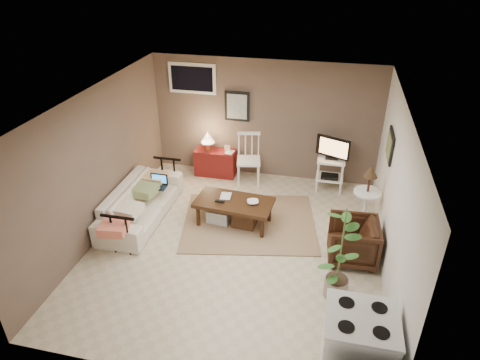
% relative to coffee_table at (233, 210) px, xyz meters
% --- Properties ---
extents(floor, '(5.00, 5.00, 0.00)m').
position_rel_coffee_table_xyz_m(floor, '(0.17, -0.57, -0.27)').
color(floor, '#C1B293').
rests_on(floor, ground).
extents(art_back, '(0.50, 0.03, 0.60)m').
position_rel_coffee_table_xyz_m(art_back, '(-0.38, 1.90, 1.18)').
color(art_back, black).
extents(art_right, '(0.03, 0.60, 0.45)m').
position_rel_coffee_table_xyz_m(art_right, '(2.40, 0.48, 1.25)').
color(art_right, black).
extents(window, '(0.96, 0.03, 0.60)m').
position_rel_coffee_table_xyz_m(window, '(-1.28, 1.90, 1.68)').
color(window, white).
extents(rug, '(2.56, 2.20, 0.02)m').
position_rel_coffee_table_xyz_m(rug, '(0.26, 0.09, -0.26)').
color(rug, '#906F54').
rests_on(rug, floor).
extents(coffee_table, '(1.35, 0.78, 0.49)m').
position_rel_coffee_table_xyz_m(coffee_table, '(0.00, 0.00, 0.00)').
color(coffee_table, '#311C0D').
rests_on(coffee_table, floor).
extents(sofa, '(0.61, 2.07, 0.81)m').
position_rel_coffee_table_xyz_m(sofa, '(-1.63, -0.16, 0.13)').
color(sofa, beige).
rests_on(sofa, floor).
extents(sofa_pillows, '(0.40, 1.97, 0.14)m').
position_rel_coffee_table_xyz_m(sofa_pillows, '(-1.58, -0.39, 0.22)').
color(sofa_pillows, beige).
rests_on(sofa_pillows, sofa).
extents(sofa_end_rails, '(0.56, 2.07, 0.70)m').
position_rel_coffee_table_xyz_m(sofa_end_rails, '(-1.51, -0.16, 0.07)').
color(sofa_end_rails, black).
rests_on(sofa_end_rails, floor).
extents(laptop, '(0.32, 0.23, 0.22)m').
position_rel_coffee_table_xyz_m(laptop, '(-1.43, 0.20, 0.25)').
color(laptop, black).
rests_on(laptop, sofa).
extents(red_console, '(0.83, 0.37, 0.96)m').
position_rel_coffee_table_xyz_m(red_console, '(-0.80, 1.67, 0.06)').
color(red_console, maroon).
rests_on(red_console, floor).
extents(spindle_chair, '(0.54, 0.54, 1.02)m').
position_rel_coffee_table_xyz_m(spindle_chair, '(-0.06, 1.52, 0.20)').
color(spindle_chair, white).
rests_on(spindle_chair, floor).
extents(tv_stand, '(0.63, 0.42, 1.10)m').
position_rel_coffee_table_xyz_m(tv_stand, '(1.55, 1.57, 0.31)').
color(tv_stand, white).
rests_on(tv_stand, floor).
extents(side_table, '(0.45, 0.45, 1.20)m').
position_rel_coffee_table_xyz_m(side_table, '(2.17, 0.37, 0.47)').
color(side_table, white).
rests_on(side_table, floor).
extents(armchair, '(0.71, 0.75, 0.74)m').
position_rel_coffee_table_xyz_m(armchair, '(1.97, -0.51, 0.09)').
color(armchair, black).
rests_on(armchair, floor).
extents(potted_plant, '(0.36, 0.36, 1.44)m').
position_rel_coffee_table_xyz_m(potted_plant, '(1.77, -1.37, 0.49)').
color(potted_plant, gray).
rests_on(potted_plant, floor).
extents(stove, '(0.75, 0.70, 0.98)m').
position_rel_coffee_table_xyz_m(stove, '(2.00, -2.65, 0.21)').
color(stove, white).
rests_on(stove, floor).
extents(bowl, '(0.20, 0.10, 0.19)m').
position_rel_coffee_table_xyz_m(bowl, '(0.33, -0.00, 0.29)').
color(bowl, '#311C0D').
rests_on(bowl, coffee_table).
extents(book_table, '(0.18, 0.04, 0.24)m').
position_rel_coffee_table_xyz_m(book_table, '(-0.25, 0.09, 0.31)').
color(book_table, '#311C0D').
rests_on(book_table, coffee_table).
extents(book_console, '(0.16, 0.05, 0.21)m').
position_rel_coffee_table_xyz_m(book_console, '(-0.55, 1.65, 0.39)').
color(book_console, '#311C0D').
rests_on(book_console, red_console).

